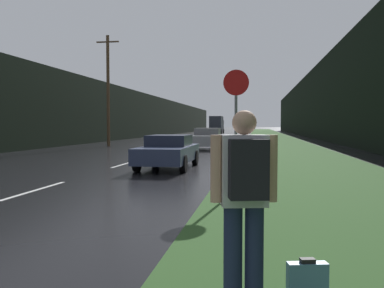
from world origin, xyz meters
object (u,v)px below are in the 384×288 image
(car_passing_near, at_px, (169,151))
(stop_sign, at_px, (236,119))
(hitchhiker_with_backpack, at_px, (245,194))
(suitcase, at_px, (307,283))
(car_passing_far, at_px, (207,139))
(delivery_truck, at_px, (217,124))

(car_passing_near, bearing_deg, stop_sign, 118.59)
(hitchhiker_with_backpack, xyz_separation_m, suitcase, (0.58, 0.07, -0.83))
(stop_sign, bearing_deg, car_passing_far, 99.15)
(hitchhiker_with_backpack, relative_size, car_passing_far, 0.43)
(stop_sign, bearing_deg, car_passing_near, 118.59)
(hitchhiker_with_backpack, bearing_deg, car_passing_far, 85.42)
(car_passing_near, height_order, car_passing_far, car_passing_far)
(hitchhiker_with_backpack, bearing_deg, suitcase, -5.60)
(car_passing_near, height_order, delivery_truck, delivery_truck)
(suitcase, bearing_deg, car_passing_near, 96.19)
(stop_sign, xyz_separation_m, hitchhiker_with_backpack, (0.41, -6.32, -0.78))
(car_passing_far, bearing_deg, car_passing_near, 90.00)
(hitchhiker_with_backpack, relative_size, suitcase, 4.13)
(car_passing_near, xyz_separation_m, delivery_truck, (-4.43, 64.37, 1.11))
(hitchhiker_with_backpack, relative_size, car_passing_near, 0.41)
(car_passing_near, distance_m, delivery_truck, 64.53)
(suitcase, height_order, car_passing_far, car_passing_far)
(hitchhiker_with_backpack, xyz_separation_m, car_passing_far, (-3.26, 24.06, -0.31))
(stop_sign, xyz_separation_m, car_passing_near, (-2.86, 5.25, -1.15))
(car_passing_near, relative_size, car_passing_far, 1.04)
(stop_sign, height_order, car_passing_near, stop_sign)
(stop_sign, relative_size, hitchhiker_with_backpack, 1.67)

